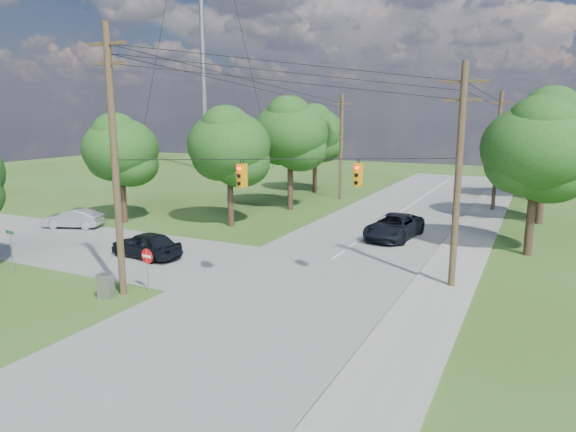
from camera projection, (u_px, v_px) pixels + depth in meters
The scene contains 23 objects.
ground at pixel (200, 313), 21.43m from camera, with size 140.00×140.00×0.00m, color #334C19.
main_road at pixel (294, 285), 24.96m from camera, with size 10.00×100.00×0.03m, color gray.
sidewalk_east at pixel (435, 306), 22.05m from camera, with size 2.60×100.00×0.12m, color #9E9B94.
pole_sw at pixel (115, 159), 22.55m from camera, with size 2.00×0.32×12.00m.
pole_ne at pixel (458, 174), 23.54m from camera, with size 2.00×0.32×10.50m.
pole_north_e at pixel (497, 151), 42.95m from camera, with size 2.00×0.32×10.00m.
pole_north_w at pixel (341, 146), 48.98m from camera, with size 2.00×0.32×10.00m.
power_lines at pixel (337, 96), 29.14m from camera, with size 13.93×29.62×4.93m.
traffic_signals at pixel (300, 175), 23.14m from camera, with size 4.91×3.27×1.05m.
radio_mast at pixel (201, 9), 71.33m from camera, with size 0.70×0.70×45.00m, color gray.
tree_w_near at pixel (229, 146), 36.93m from camera, with size 6.00×6.00×8.40m.
tree_w_mid at pixel (290, 133), 43.40m from camera, with size 6.40×6.40×9.22m.
tree_w_far at pixel (315, 133), 53.13m from camera, with size 6.00×6.00×8.73m.
tree_e_near at pixel (537, 149), 29.08m from camera, with size 6.20×6.20×8.81m.
tree_e_mid at pixel (547, 131), 37.53m from camera, with size 6.60×6.60×9.64m.
tree_e_far at pixel (534, 138), 48.71m from camera, with size 5.80×5.80×8.32m.
tree_cross_n at pixel (121, 149), 38.26m from camera, with size 5.60×5.60×7.91m.
car_cross_dark at pixel (146, 245), 29.51m from camera, with size 1.81×4.49×1.53m, color black.
car_cross_silver at pixel (73, 218), 37.22m from camera, with size 1.45×4.17×1.37m, color #A5A7AC.
car_main_north at pixel (394, 226), 34.12m from camera, with size 2.65×5.74×1.59m, color black.
control_cabinet at pixel (106, 286), 23.07m from camera, with size 0.63×0.46×1.14m, color gray.
do_not_enter_sign at pixel (147, 261), 23.56m from camera, with size 0.71×0.13×2.13m.
street_name_sign at pixel (11, 246), 26.29m from camera, with size 0.70×0.11×2.35m.
Camera 1 is at (12.24, -16.50, 8.22)m, focal length 32.00 mm.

